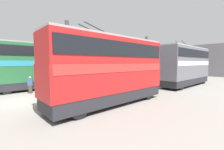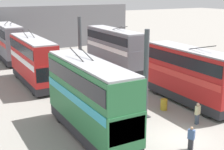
{
  "view_description": "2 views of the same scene",
  "coord_description": "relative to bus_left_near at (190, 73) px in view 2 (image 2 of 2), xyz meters",
  "views": [
    {
      "loc": [
        -2.3,
        -13.5,
        3.11
      ],
      "look_at": [
        8.82,
        -1.26,
        1.74
      ],
      "focal_mm": 24.0,
      "sensor_mm": 36.0,
      "label": 1
    },
    {
      "loc": [
        -14.84,
        13.59,
        9.85
      ],
      "look_at": [
        8.28,
        0.76,
        2.62
      ],
      "focal_mm": 50.0,
      "sensor_mm": 36.0,
      "label": 2
    }
  ],
  "objects": [
    {
      "name": "support_column_near",
      "position": [
        -0.78,
        5.26,
        0.57
      ],
      "size": [
        0.7,
        0.7,
        7.04
      ],
      "color": "#42474C",
      "rests_on": "ground_plane"
    },
    {
      "name": "bus_left_far",
      "position": [
        13.59,
        -0.0,
        0.13
      ],
      "size": [
        10.66,
        2.54,
        5.8
      ],
      "color": "black",
      "rests_on": "ground_plane"
    },
    {
      "name": "bus_left_near",
      "position": [
        0.0,
        0.0,
        0.0
      ],
      "size": [
        9.67,
        2.54,
        5.58
      ],
      "color": "black",
      "rests_on": "ground_plane"
    },
    {
      "name": "person_by_left_row",
      "position": [
        -3.86,
        2.61,
        -1.91
      ],
      "size": [
        0.33,
        0.46,
        1.71
      ],
      "rotation": [
        0.0,
        0.0,
        3.36
      ],
      "color": "#384251",
      "rests_on": "ground_plane"
    },
    {
      "name": "depot_back_wall",
      "position": [
        32.01,
        5.26,
        0.83
      ],
      "size": [
        0.5,
        36.0,
        7.29
      ],
      "color": "slate",
      "rests_on": "ground_plane"
    },
    {
      "name": "person_by_right_row",
      "position": [
        -3.37,
        8.39,
        -1.91
      ],
      "size": [
        0.48,
        0.44,
        1.72
      ],
      "rotation": [
        0.0,
        0.0,
        4.1
      ],
      "color": "#473D33",
      "rests_on": "ground_plane"
    },
    {
      "name": "person_aisle_foreground",
      "position": [
        -6.58,
        5.75,
        -1.99
      ],
      "size": [
        0.48,
        0.4,
        1.58
      ],
      "rotation": [
        0.0,
        0.0,
        5.18
      ],
      "color": "#2D2D33",
      "rests_on": "ground_plane"
    },
    {
      "name": "support_column_far",
      "position": [
        12.01,
        5.26,
        0.57
      ],
      "size": [
        0.7,
        0.7,
        7.04
      ],
      "color": "#42474C",
      "rests_on": "ground_plane"
    },
    {
      "name": "ground_plane",
      "position": [
        -5.01,
        5.26,
        -2.82
      ],
      "size": [
        240.0,
        240.0,
        0.0
      ],
      "primitive_type": "plane",
      "color": "gray"
    },
    {
      "name": "bus_right_near",
      "position": [
        -1.75,
        10.53,
        0.2
      ],
      "size": [
        9.77,
        2.54,
        5.94
      ],
      "color": "black",
      "rests_on": "ground_plane"
    },
    {
      "name": "oil_drum",
      "position": [
        -0.29,
        2.96,
        -2.35
      ],
      "size": [
        0.62,
        0.62,
        0.94
      ],
      "color": "#B28E23",
      "rests_on": "ground_plane"
    },
    {
      "name": "person_aisle_midway",
      "position": [
        6.24,
        5.11,
        -1.93
      ],
      "size": [
        0.43,
        0.25,
        1.68
      ],
      "rotation": [
        0.0,
        0.0,
        1.55
      ],
      "color": "#473D33",
      "rests_on": "ground_plane"
    },
    {
      "name": "bus_right_far",
      "position": [
        24.84,
        10.53,
        0.18
      ],
      "size": [
        9.03,
        2.54,
        5.9
      ],
      "color": "black",
      "rests_on": "ground_plane"
    },
    {
      "name": "bus_right_mid",
      "position": [
        12.38,
        10.53,
        0.03
      ],
      "size": [
        10.21,
        2.54,
        5.63
      ],
      "color": "black",
      "rests_on": "ground_plane"
    }
  ]
}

